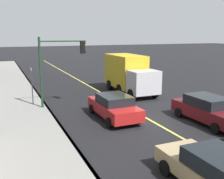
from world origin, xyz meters
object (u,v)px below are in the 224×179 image
at_px(traffic_light_mast, 59,60).
at_px(street_sign_post, 32,83).
at_px(car_maroon, 208,109).
at_px(car_tan, 215,172).
at_px(truck_yellow, 129,73).
at_px(car_red, 114,106).

distance_m(traffic_light_mast, street_sign_post, 2.80).
xyz_separation_m(car_maroon, street_sign_post, (8.04, 9.15, 0.90)).
bearing_deg(car_tan, street_sign_post, 17.07).
bearing_deg(street_sign_post, truck_yellow, -81.30).
bearing_deg(street_sign_post, car_red, -139.47).
relative_size(car_maroon, car_tan, 1.06).
relative_size(car_red, traffic_light_mast, 0.91).
relative_size(car_red, truck_yellow, 0.71).
height_order(car_maroon, street_sign_post, street_sign_post).
xyz_separation_m(car_red, street_sign_post, (5.06, 4.33, 0.94)).
relative_size(car_tan, street_sign_post, 1.54).
xyz_separation_m(car_maroon, truck_yellow, (9.36, 0.56, 0.92)).
height_order(truck_yellow, traffic_light_mast, traffic_light_mast).
relative_size(car_red, car_tan, 1.02).
height_order(car_maroon, traffic_light_mast, traffic_light_mast).
xyz_separation_m(car_maroon, car_tan, (-5.72, 4.92, -0.08)).
height_order(car_tan, truck_yellow, truck_yellow).
height_order(car_red, truck_yellow, truck_yellow).
bearing_deg(car_tan, car_red, -0.69).
relative_size(car_tan, traffic_light_mast, 0.90).
bearing_deg(traffic_light_mast, car_maroon, -133.07).
xyz_separation_m(car_red, traffic_light_mast, (3.85, 2.49, 2.67)).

